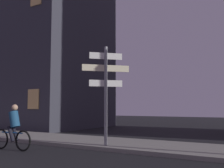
% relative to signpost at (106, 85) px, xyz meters
% --- Properties ---
extents(sidewalk_kerb, '(40.00, 2.85, 0.14)m').
position_rel_signpost_xyz_m(sidewalk_kerb, '(-1.37, 0.98, -2.24)').
color(sidewalk_kerb, gray).
rests_on(sidewalk_kerb, ground_plane).
extents(signpost, '(1.28, 1.28, 3.62)m').
position_rel_signpost_xyz_m(signpost, '(0.00, 0.00, 0.00)').
color(signpost, gray).
rests_on(signpost, sidewalk_kerb).
extents(cyclist, '(1.82, 0.34, 1.61)m').
position_rel_signpost_xyz_m(cyclist, '(-2.70, -1.88, -1.56)').
color(cyclist, black).
rests_on(cyclist, ground_plane).
extents(building_left_block, '(10.57, 7.73, 19.09)m').
position_rel_signpost_xyz_m(building_left_block, '(-11.05, 6.93, 7.24)').
color(building_left_block, '#383842').
rests_on(building_left_block, ground_plane).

